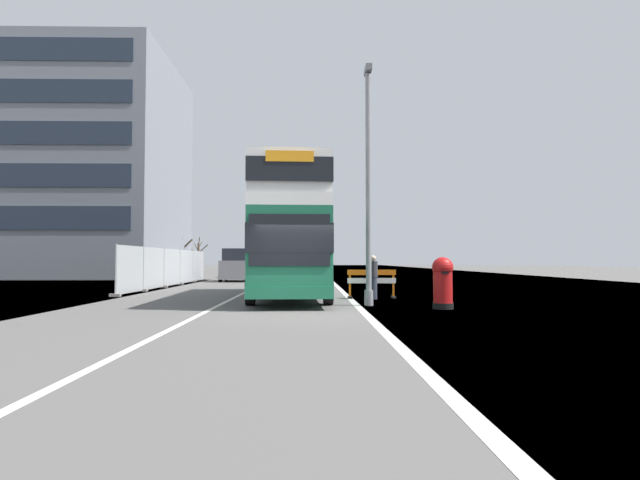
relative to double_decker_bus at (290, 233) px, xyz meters
The scene contains 13 objects.
ground 6.67m from the double_decker_bus, 80.51° to the right, with size 140.00×280.00×0.10m.
double_decker_bus is the anchor object (origin of this frame).
lamppost_foreground 4.61m from the double_decker_bus, 52.59° to the right, with size 0.29×0.70×7.85m.
red_pillar_postbox 6.94m from the double_decker_bus, 44.06° to the right, with size 0.64×0.64×1.57m.
roadworks_barrier 3.71m from the double_decker_bus, ahead, with size 1.88×0.47×1.10m.
construction_site_fence 11.71m from the double_decker_bus, 127.48° to the left, with size 0.44×17.20×2.16m.
car_oncoming_near 16.36m from the double_decker_bus, 105.55° to the left, with size 1.95×3.91×2.27m.
car_receding_mid 24.45m from the double_decker_bus, 101.34° to the left, with size 2.01×4.19×2.13m.
car_receding_far 30.08m from the double_decker_bus, 90.53° to the left, with size 1.92×3.85×2.21m.
bare_tree_far_verge_near 41.04m from the double_decker_bus, 110.29° to the left, with size 1.92×2.19×3.96m.
bare_tree_far_verge_mid 32.71m from the double_decker_bus, 111.45° to the left, with size 2.57×2.15×3.93m.
bare_tree_far_verge_far 53.64m from the double_decker_bus, 105.97° to the left, with size 2.90×1.88×4.71m.
pedestrian_at_kerb 3.73m from the double_decker_bus, 14.89° to the right, with size 0.34×0.34×1.65m.
Camera 1 is at (0.32, -14.03, 1.48)m, focal length 28.76 mm.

